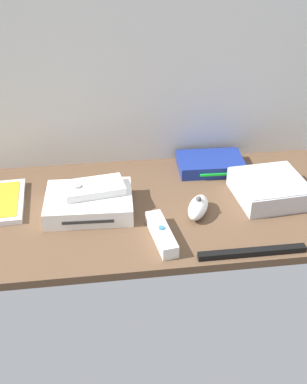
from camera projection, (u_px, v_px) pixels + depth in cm
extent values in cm
cube|color=brown|center=(154.00, 209.00, 122.25)|extent=(100.00, 48.00, 2.00)
cube|color=silver|center=(141.00, 50.00, 125.09)|extent=(110.00, 1.20, 64.00)
cube|color=white|center=(89.00, 202.00, 119.05)|extent=(21.73, 16.97, 4.40)
cube|color=#2D2D2D|center=(88.00, 222.00, 112.16)|extent=(12.01, 1.16, 0.80)
cube|color=silver|center=(270.00, 190.00, 123.31)|extent=(18.34, 18.34, 5.00)
cube|color=silver|center=(272.00, 181.00, 121.89)|extent=(17.61, 17.61, 0.30)
cube|color=navy|center=(210.00, 164.00, 136.37)|extent=(18.43, 12.65, 3.40)
cube|color=#19D833|center=(215.00, 175.00, 131.16)|extent=(8.01, 0.69, 0.60)
cube|color=white|center=(161.00, 234.00, 109.37)|extent=(5.64, 15.16, 3.00)
cylinder|color=#387FDB|center=(161.00, 228.00, 108.46)|extent=(1.40, 1.40, 0.40)
ellipsoid|color=white|center=(198.00, 207.00, 117.46)|extent=(8.22, 10.92, 4.00)
sphere|color=#4C4C4C|center=(199.00, 199.00, 116.17)|extent=(1.40, 1.40, 1.40)
cube|color=white|center=(94.00, 188.00, 118.56)|extent=(15.40, 9.98, 2.00)
cylinder|color=#99999E|center=(77.00, 186.00, 117.00)|extent=(2.27, 2.27, 0.40)
cube|color=black|center=(252.00, 252.00, 105.19)|extent=(24.01, 1.90, 1.40)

